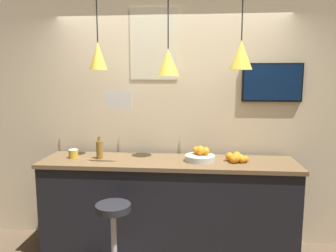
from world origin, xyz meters
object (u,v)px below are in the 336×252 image
object	(u,v)px
juice_bottle	(99,149)
mounted_tv	(272,82)
fruit_bowl	(200,156)
bar_stool	(114,234)
spread_jar	(73,154)

from	to	relation	value
juice_bottle	mounted_tv	distance (m)	1.93
mounted_tv	fruit_bowl	bearing A→B (deg)	-155.40
bar_stool	spread_jar	world-z (taller)	spread_jar
mounted_tv	spread_jar	bearing A→B (deg)	-170.31
bar_stool	mounted_tv	size ratio (longest dim) A/B	1.22
spread_jar	mounted_tv	distance (m)	2.21
bar_stool	juice_bottle	world-z (taller)	juice_bottle
juice_bottle	spread_jar	bearing A→B (deg)	180.00
bar_stool	fruit_bowl	world-z (taller)	fruit_bowl
spread_jar	fruit_bowl	bearing A→B (deg)	0.43
bar_stool	juice_bottle	bearing A→B (deg)	116.40
bar_stool	juice_bottle	xyz separation A→B (m)	(-0.28, 0.57, 0.63)
fruit_bowl	spread_jar	bearing A→B (deg)	-179.57
fruit_bowl	juice_bottle	xyz separation A→B (m)	(-1.03, -0.01, 0.05)
fruit_bowl	spread_jar	world-z (taller)	fruit_bowl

